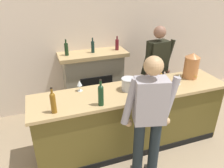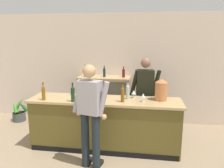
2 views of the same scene
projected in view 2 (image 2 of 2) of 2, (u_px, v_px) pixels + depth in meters
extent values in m
cube|color=beige|center=(124.00, 69.00, 5.56)|extent=(12.00, 0.07, 2.75)
cube|color=brown|center=(105.00, 125.00, 4.28)|extent=(2.85, 0.62, 0.96)
cube|color=tan|center=(104.00, 100.00, 4.18)|extent=(2.92, 0.69, 0.04)
cube|color=black|center=(102.00, 153.00, 4.07)|extent=(2.79, 0.01, 0.10)
cube|color=gray|center=(104.00, 101.00, 5.56)|extent=(1.13, 0.44, 1.13)
cube|color=black|center=(103.00, 110.00, 5.36)|extent=(0.62, 0.02, 0.72)
cube|color=tan|center=(104.00, 78.00, 5.41)|extent=(1.29, 0.52, 0.07)
cylinder|color=black|center=(85.00, 72.00, 5.45)|extent=(0.07, 0.07, 0.22)
cylinder|color=black|center=(85.00, 66.00, 5.42)|extent=(0.03, 0.03, 0.07)
cylinder|color=#122B26|center=(104.00, 73.00, 5.38)|extent=(0.06, 0.06, 0.21)
cylinder|color=#122B26|center=(104.00, 67.00, 5.35)|extent=(0.02, 0.02, 0.07)
cylinder|color=maroon|center=(124.00, 73.00, 5.31)|extent=(0.07, 0.07, 0.20)
cylinder|color=maroon|center=(124.00, 68.00, 5.28)|extent=(0.03, 0.03, 0.07)
cylinder|color=#454D49|center=(19.00, 117.00, 5.75)|extent=(0.32, 0.32, 0.23)
cylinder|color=#332319|center=(19.00, 113.00, 5.73)|extent=(0.29, 0.29, 0.02)
cone|color=#30823C|center=(22.00, 106.00, 5.65)|extent=(0.17, 0.39, 0.40)
cone|color=#3E812D|center=(19.00, 104.00, 5.79)|extent=(0.33, 0.23, 0.37)
cone|color=#329025|center=(15.00, 108.00, 5.63)|extent=(0.30, 0.26, 0.31)
cylinder|color=black|center=(96.00, 142.00, 3.58)|extent=(0.13, 0.13, 0.96)
cube|color=black|center=(98.00, 164.00, 3.74)|extent=(0.16, 0.26, 0.07)
cylinder|color=black|center=(85.00, 140.00, 3.65)|extent=(0.13, 0.13, 0.96)
cube|color=black|center=(88.00, 162.00, 3.81)|extent=(0.16, 0.26, 0.07)
cube|color=#99939B|center=(90.00, 97.00, 3.46)|extent=(0.40, 0.30, 0.54)
cylinder|color=#99939B|center=(103.00, 99.00, 3.39)|extent=(0.20, 0.08, 0.57)
sphere|color=tan|center=(104.00, 117.00, 3.47)|extent=(0.09, 0.09, 0.09)
cylinder|color=#99939B|center=(78.00, 96.00, 3.57)|extent=(0.20, 0.08, 0.57)
sphere|color=tan|center=(79.00, 113.00, 3.65)|extent=(0.09, 0.09, 0.09)
sphere|color=tan|center=(89.00, 71.00, 3.37)|extent=(0.21, 0.21, 0.21)
cylinder|color=black|center=(139.00, 116.00, 4.80)|extent=(0.13, 0.13, 0.95)
cube|color=black|center=(139.00, 135.00, 4.83)|extent=(0.13, 0.25, 0.07)
cylinder|color=black|center=(149.00, 116.00, 4.79)|extent=(0.13, 0.13, 0.95)
cube|color=black|center=(148.00, 136.00, 4.82)|extent=(0.13, 0.25, 0.07)
cube|color=black|center=(145.00, 82.00, 4.64)|extent=(0.38, 0.26, 0.54)
cylinder|color=black|center=(134.00, 83.00, 4.63)|extent=(0.20, 0.08, 0.57)
sphere|color=#895D4A|center=(134.00, 97.00, 4.68)|extent=(0.09, 0.09, 0.09)
cylinder|color=black|center=(156.00, 83.00, 4.62)|extent=(0.20, 0.08, 0.57)
sphere|color=#895D4A|center=(156.00, 97.00, 4.66)|extent=(0.09, 0.09, 0.09)
sphere|color=#895D4A|center=(146.00, 63.00, 4.55)|extent=(0.21, 0.21, 0.21)
cylinder|color=#B9713E|center=(161.00, 91.00, 4.08)|extent=(0.23, 0.23, 0.34)
cone|color=#B9713E|center=(162.00, 81.00, 4.03)|extent=(0.23, 0.23, 0.07)
cylinder|color=#B29333|center=(161.00, 98.00, 3.97)|extent=(0.02, 0.04, 0.02)
cylinder|color=silver|center=(102.00, 95.00, 4.19)|extent=(0.19, 0.19, 0.17)
cylinder|color=silver|center=(102.00, 90.00, 4.17)|extent=(0.21, 0.21, 0.01)
cylinder|color=#17381D|center=(73.00, 95.00, 3.99)|extent=(0.07, 0.07, 0.24)
sphere|color=#17381D|center=(73.00, 89.00, 3.97)|extent=(0.07, 0.07, 0.07)
cylinder|color=#17381D|center=(72.00, 86.00, 3.96)|extent=(0.03, 0.03, 0.10)
cylinder|color=black|center=(72.00, 83.00, 3.95)|extent=(0.03, 0.03, 0.01)
cylinder|color=#ABB6B2|center=(128.00, 93.00, 4.17)|extent=(0.07, 0.07, 0.24)
sphere|color=#ABB6B2|center=(128.00, 87.00, 4.15)|extent=(0.07, 0.07, 0.07)
cylinder|color=#ABB6B2|center=(128.00, 84.00, 4.14)|extent=(0.03, 0.03, 0.09)
cylinder|color=black|center=(128.00, 82.00, 4.13)|extent=(0.03, 0.03, 0.01)
cylinder|color=brown|center=(44.00, 94.00, 4.10)|extent=(0.07, 0.07, 0.23)
sphere|color=brown|center=(43.00, 88.00, 4.08)|extent=(0.06, 0.06, 0.06)
cylinder|color=brown|center=(43.00, 86.00, 4.07)|extent=(0.03, 0.03, 0.09)
cylinder|color=black|center=(43.00, 83.00, 4.06)|extent=(0.03, 0.03, 0.01)
cylinder|color=brown|center=(123.00, 96.00, 3.97)|extent=(0.07, 0.07, 0.24)
sphere|color=brown|center=(123.00, 89.00, 3.95)|extent=(0.06, 0.06, 0.06)
cylinder|color=brown|center=(123.00, 87.00, 3.94)|extent=(0.03, 0.03, 0.09)
cylinder|color=black|center=(123.00, 84.00, 3.93)|extent=(0.03, 0.03, 0.01)
cylinder|color=silver|center=(143.00, 102.00, 4.01)|extent=(0.07, 0.07, 0.01)
cylinder|color=silver|center=(143.00, 100.00, 4.00)|extent=(0.01, 0.01, 0.07)
cone|color=silver|center=(143.00, 95.00, 3.98)|extent=(0.07, 0.07, 0.08)
cylinder|color=silver|center=(134.00, 98.00, 4.26)|extent=(0.07, 0.07, 0.01)
cylinder|color=silver|center=(134.00, 96.00, 4.25)|extent=(0.01, 0.01, 0.07)
cone|color=silver|center=(134.00, 92.00, 4.24)|extent=(0.09, 0.09, 0.07)
cylinder|color=silver|center=(72.00, 95.00, 4.49)|extent=(0.07, 0.07, 0.01)
cylinder|color=silver|center=(72.00, 93.00, 4.49)|extent=(0.01, 0.01, 0.08)
cone|color=silver|center=(72.00, 89.00, 4.47)|extent=(0.07, 0.07, 0.08)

